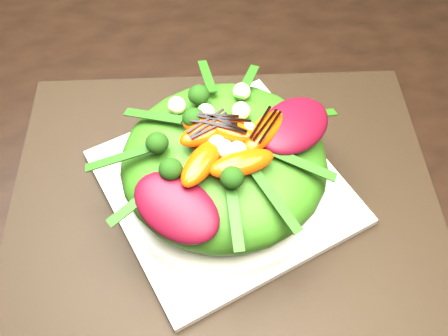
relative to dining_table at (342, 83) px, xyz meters
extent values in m
cube|color=brown|center=(0.00, 0.00, -0.73)|extent=(4.00, 4.00, 0.01)
cube|color=black|center=(0.00, 0.00, 0.00)|extent=(1.60, 0.90, 0.75)
cube|color=black|center=(-0.21, -0.17, 0.02)|extent=(0.56, 0.45, 0.00)
cube|color=silver|center=(-0.21, -0.17, 0.03)|extent=(0.34, 0.34, 0.01)
cylinder|color=white|center=(-0.21, -0.17, 0.04)|extent=(0.30, 0.30, 0.02)
ellipsoid|color=#2F6312|center=(-0.21, -0.17, 0.08)|extent=(0.31, 0.31, 0.08)
ellipsoid|color=#460714|center=(-0.13, -0.17, 0.12)|extent=(0.12, 0.11, 0.02)
ellipsoid|color=#FF3404|center=(-0.21, -0.17, 0.13)|extent=(0.07, 0.04, 0.02)
sphere|color=black|center=(-0.26, -0.14, 0.13)|extent=(0.04, 0.04, 0.03)
sphere|color=beige|center=(-0.17, -0.23, 0.12)|extent=(0.02, 0.02, 0.02)
cube|color=black|center=(-0.21, -0.17, 0.14)|extent=(0.05, 0.01, 0.00)
camera|label=1|loc=(-0.26, -0.52, 0.56)|focal=42.00mm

